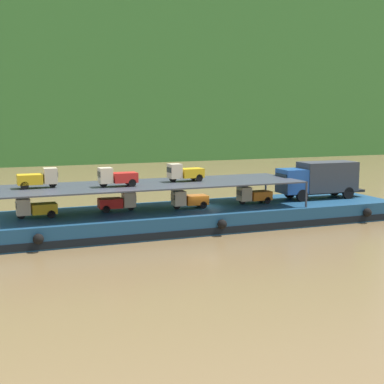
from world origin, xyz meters
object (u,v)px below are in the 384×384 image
Objects in this scene: mini_truck_lower_aft at (118,202)px; mini_truck_upper_fore at (185,172)px; mini_truck_lower_stern at (36,208)px; mini_truck_upper_stern at (38,178)px; covered_lorry at (319,179)px; mini_truck_lower_fore at (254,195)px; cargo_barge at (201,216)px; mini_truck_upper_mid at (117,177)px; mini_truck_lower_mid at (189,199)px.

mini_truck_upper_fore reaches higher than mini_truck_lower_aft.
mini_truck_upper_stern is (0.30, 0.62, 2.00)m from mini_truck_lower_stern.
mini_truck_upper_fore reaches higher than covered_lorry.
mini_truck_lower_aft is 1.01× the size of mini_truck_lower_fore.
mini_truck_upper_fore is (5.26, -0.18, 2.00)m from mini_truck_lower_aft.
mini_truck_upper_stern is at bearing 177.00° from cargo_barge.
mini_truck_upper_fore is at bearing 179.50° from covered_lorry.
mini_truck_upper_mid and mini_truck_upper_fore have the same top height.
mini_truck_upper_stern reaches higher than covered_lorry.
mini_truck_upper_fore is at bearing -1.94° from mini_truck_lower_aft.
mini_truck_upper_fore is at bearing 175.42° from mini_truck_lower_fore.
covered_lorry reaches higher than mini_truck_lower_stern.
mini_truck_upper_fore is (-5.72, 0.46, 2.00)m from mini_truck_lower_fore.
mini_truck_upper_stern reaches higher than cargo_barge.
mini_truck_upper_mid is at bearing -177.11° from mini_truck_lower_fore.
mini_truck_lower_mid is at bearing -1.44° from mini_truck_lower_stern.
mini_truck_lower_stern and mini_truck_lower_mid have the same top height.
mini_truck_lower_aft is at bearing 5.24° from mini_truck_lower_stern.
mini_truck_upper_fore is (5.57, 1.03, 0.00)m from mini_truck_upper_mid.
cargo_barge is at bearing -178.53° from covered_lorry.
mini_truck_lower_fore is (-6.43, -0.35, -1.00)m from covered_lorry.
mini_truck_lower_fore is 0.99× the size of mini_truck_upper_fore.
mini_truck_lower_fore reaches higher than cargo_barge.
mini_truck_lower_stern and mini_truck_lower_aft have the same top height.
mini_truck_upper_stern is 5.47m from mini_truck_upper_mid.
mini_truck_lower_stern is at bearing -178.13° from mini_truck_upper_fore.
mini_truck_upper_stern is (-10.98, 0.90, 2.00)m from mini_truck_lower_mid.
mini_truck_lower_fore is 6.07m from mini_truck_upper_fore.
mini_truck_lower_fore is 16.74m from mini_truck_upper_stern.
mini_truck_lower_stern is at bearing -174.76° from mini_truck_lower_aft.
mini_truck_lower_aft is 5.41m from mini_truck_lower_mid.
mini_truck_lower_stern is 11.29m from mini_truck_lower_mid.
mini_truck_lower_aft is 1.01× the size of mini_truck_upper_stern.
mini_truck_upper_stern reaches higher than mini_truck_lower_stern.
cargo_barge is 11.58× the size of mini_truck_lower_fore.
mini_truck_lower_mid is at bearing -82.33° from mini_truck_upper_fore.
mini_truck_lower_stern is 2.11m from mini_truck_upper_stern.
mini_truck_upper_stern is at bearing 175.32° from mini_truck_lower_mid.
covered_lorry is 17.43m from mini_truck_lower_aft.
mini_truck_upper_stern is (-23.03, 0.36, 1.00)m from covered_lorry.
mini_truck_lower_stern is at bearing 179.91° from cargo_barge.
mini_truck_lower_stern is 1.00× the size of mini_truck_upper_mid.
mini_truck_lower_fore is (5.63, 0.19, 0.00)m from mini_truck_lower_mid.
covered_lorry reaches higher than mini_truck_lower_fore.
mini_truck_upper_stern is (-5.63, 0.07, 2.00)m from mini_truck_lower_aft.
mini_truck_upper_mid is 5.66m from mini_truck_upper_fore.
mini_truck_upper_mid reaches higher than mini_truck_lower_aft.
cargo_barge is 12.61m from mini_truck_upper_stern.
cargo_barge is 11.55× the size of mini_truck_lower_stern.
covered_lorry is 2.89× the size of mini_truck_upper_mid.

